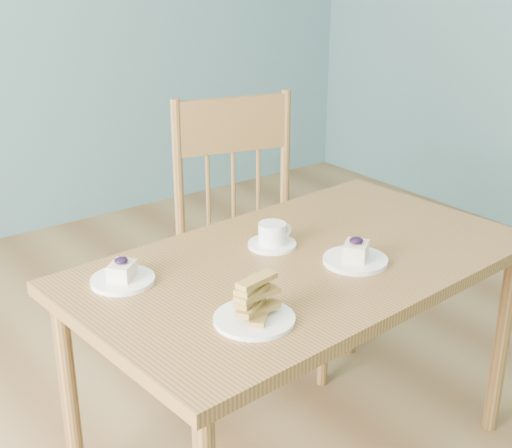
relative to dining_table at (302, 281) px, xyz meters
The scene contains 7 objects.
room 0.84m from the dining_table, 146.06° to the right, with size 5.01×5.01×2.71m.
dining_table is the anchor object (origin of this frame).
dining_chair 0.57m from the dining_table, 69.25° to the left, with size 0.55×0.53×0.99m.
cheesecake_plate_near 0.17m from the dining_table, 47.83° to the right, with size 0.17×0.17×0.07m.
cheesecake_plate_far 0.50m from the dining_table, 160.31° to the left, with size 0.16×0.16×0.07m.
coffee_cup 0.15m from the dining_table, 97.17° to the left, with size 0.14×0.14×0.07m.
biscotti_plate 0.38m from the dining_table, 148.11° to the right, with size 0.19×0.19×0.11m.
Camera 1 is at (-0.83, -1.11, 1.49)m, focal length 50.00 mm.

